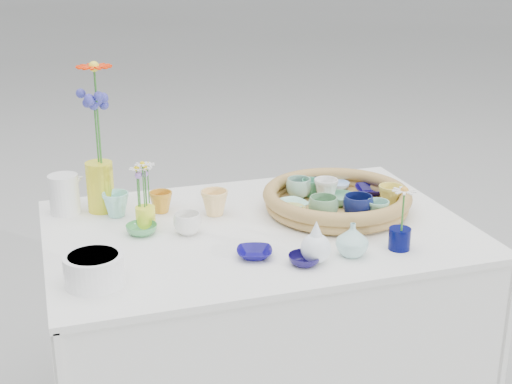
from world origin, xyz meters
name	(u,v)px	position (x,y,z in m)	size (l,w,h in m)	color
wicker_tray	(337,200)	(0.28, 0.05, 0.80)	(0.47, 0.47, 0.08)	olive
tray_ceramic_0	(308,186)	(0.24, 0.20, 0.80)	(0.12, 0.12, 0.04)	#000F4B
tray_ceramic_1	(370,190)	(0.43, 0.12, 0.80)	(0.10, 0.10, 0.03)	#0B053F
tray_ceramic_2	(390,196)	(0.44, -0.01, 0.82)	(0.08, 0.08, 0.07)	#E5D050
tray_ceramic_3	(340,199)	(0.29, 0.06, 0.80)	(0.10, 0.10, 0.03)	#64A980
tray_ceramic_4	(323,208)	(0.19, -0.04, 0.82)	(0.09, 0.09, 0.07)	#67996C
tray_ceramic_5	(291,205)	(0.13, 0.07, 0.80)	(0.10, 0.10, 0.02)	#A3ECD2
tray_ceramic_6	(299,188)	(0.19, 0.16, 0.82)	(0.08, 0.08, 0.07)	#94C3AC
tray_ceramic_7	(326,190)	(0.27, 0.11, 0.82)	(0.08, 0.08, 0.07)	white
tray_ceramic_8	(338,186)	(0.35, 0.20, 0.79)	(0.08, 0.08, 0.02)	#ACCFFF
tray_ceramic_9	(358,207)	(0.30, -0.07, 0.82)	(0.09, 0.09, 0.07)	#101850
tray_ceramic_10	(291,211)	(0.11, 0.01, 0.80)	(0.09, 0.09, 0.03)	#FFEE8D
tray_ceramic_11	(378,211)	(0.35, -0.10, 0.81)	(0.07, 0.07, 0.06)	#7ABFA1
tray_ceramic_12	(311,188)	(0.23, 0.16, 0.81)	(0.06, 0.06, 0.06)	#49A178
loose_ceramic_0	(161,202)	(-0.26, 0.21, 0.80)	(0.07, 0.07, 0.07)	orange
loose_ceramic_1	(214,203)	(-0.10, 0.14, 0.81)	(0.09, 0.09, 0.08)	#FFD181
loose_ceramic_2	(142,229)	(-0.35, 0.05, 0.78)	(0.09, 0.09, 0.03)	#4CA05C
loose_ceramic_3	(188,224)	(-0.21, 0.01, 0.80)	(0.08, 0.08, 0.06)	white
loose_ceramic_4	(254,253)	(-0.08, -0.21, 0.78)	(0.10, 0.10, 0.02)	#0C065D
loose_ceramic_5	(116,204)	(-0.40, 0.22, 0.80)	(0.08, 0.08, 0.08)	#98E8D8
loose_ceramic_6	(304,260)	(0.04, -0.29, 0.78)	(0.09, 0.09, 0.03)	#150E4A
fluted_bowl	(94,269)	(-0.51, -0.24, 0.80)	(0.15, 0.15, 0.08)	white
bud_vase_paleblue	(316,241)	(0.07, -0.29, 0.83)	(0.08, 0.08, 0.13)	white
bud_vase_seafoam	(352,240)	(0.18, -0.27, 0.81)	(0.09, 0.09, 0.09)	#A6D7D2
bud_vase_cobalt	(400,239)	(0.33, -0.28, 0.80)	(0.06, 0.06, 0.06)	#00033E
single_daisy	(403,211)	(0.32, -0.29, 0.89)	(0.08, 0.08, 0.14)	white
tall_vase_yellow	(100,187)	(-0.44, 0.28, 0.85)	(0.09, 0.09, 0.16)	yellow
gerbera	(98,116)	(-0.43, 0.27, 1.08)	(0.12, 0.12, 0.32)	#FF2A00
hydrangea	(96,133)	(-0.44, 0.29, 1.02)	(0.08, 0.08, 0.26)	#3538A3
white_pitcher	(64,194)	(-0.55, 0.29, 0.83)	(0.13, 0.09, 0.13)	white
daisy_cup	(146,217)	(-0.32, 0.10, 0.80)	(0.06, 0.06, 0.06)	#FAFF30
daisy_posy	(143,184)	(-0.32, 0.12, 0.90)	(0.08, 0.08, 0.14)	white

